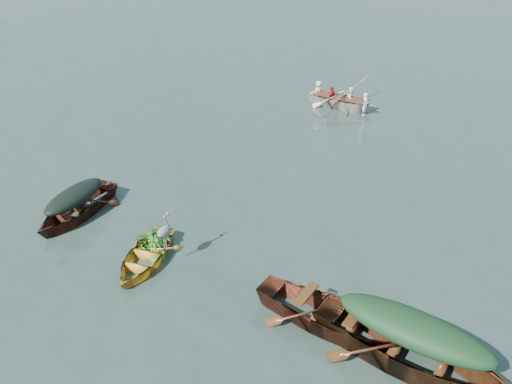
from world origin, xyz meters
TOP-DOWN VIEW (x-y plane):
  - ground at (0.00, 0.00)m, footprint 140.00×140.00m
  - yellow_dinghy at (-1.36, -0.68)m, footprint 2.04×3.08m
  - dark_covered_boat at (-4.30, -0.24)m, footprint 1.96×3.83m
  - green_tarp_boat at (4.70, -0.12)m, footprint 5.11×1.65m
  - open_wooden_boat at (3.09, -0.10)m, footprint 4.32×1.36m
  - rowed_boat at (-2.03, 10.99)m, footprint 4.04×1.29m
  - dark_tarp_cover at (-4.30, -0.24)m, footprint 1.08×2.10m
  - green_tarp_cover at (4.70, -0.12)m, footprint 2.81×0.91m
  - thwart_benches at (3.09, -0.10)m, footprint 2.16×0.81m
  - heron at (-0.86, -0.46)m, footprint 0.39×0.47m
  - dinghy_weeds at (-1.51, -0.15)m, footprint 0.94×1.07m
  - rowers at (-2.03, 10.99)m, footprint 2.83×1.15m
  - oars at (-2.03, 10.99)m, footprint 0.66×2.61m

SIDE VIEW (x-z plane):
  - ground at x=0.00m, z-range 0.00..0.00m
  - yellow_dinghy at x=-1.36m, z-range -0.37..0.37m
  - dark_covered_boat at x=-4.30m, z-range -0.45..0.45m
  - green_tarp_boat at x=4.70m, z-range -0.62..0.62m
  - open_wooden_boat at x=3.09m, z-range -0.50..0.50m
  - rowed_boat at x=-2.03m, z-range -0.47..0.47m
  - oars at x=-2.03m, z-range 0.47..0.53m
  - thwart_benches at x=3.09m, z-range 0.50..0.54m
  - dark_tarp_cover at x=-4.30m, z-range 0.45..0.85m
  - dinghy_weeds at x=-1.51m, z-range 0.37..0.97m
  - heron at x=-0.86m, z-range 0.37..1.29m
  - rowers at x=-2.03m, z-range 0.47..1.23m
  - green_tarp_cover at x=4.70m, z-range 0.62..1.14m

